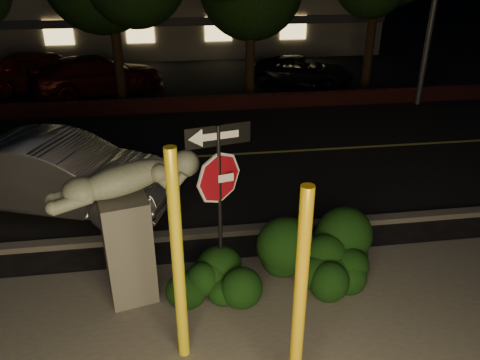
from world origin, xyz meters
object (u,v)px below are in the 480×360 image
(parked_car_red, at_px, (44,71))
(parked_car_dark, at_px, (302,71))
(parked_car_darkred, at_px, (98,75))
(yellow_pole_right, at_px, (299,304))
(sculpture, at_px, (127,216))
(silver_sedan, at_px, (60,174))
(signpost, at_px, (219,179))
(yellow_pole_left, at_px, (178,262))

(parked_car_red, xyz_separation_m, parked_car_dark, (10.67, -0.45, -0.24))
(parked_car_darkred, xyz_separation_m, parked_car_dark, (8.48, 0.20, -0.16))
(yellow_pole_right, xyz_separation_m, sculpture, (-2.12, 2.36, -0.01))
(silver_sedan, bearing_deg, signpost, -117.98)
(yellow_pole_left, relative_size, parked_car_red, 0.65)
(yellow_pole_left, xyz_separation_m, parked_car_dark, (5.59, 14.44, -1.00))
(signpost, height_order, sculpture, signpost)
(parked_car_darkred, relative_size, parked_car_dark, 1.22)
(parked_car_red, xyz_separation_m, parked_car_darkred, (2.19, -0.66, -0.08))
(silver_sedan, relative_size, parked_car_darkred, 0.94)
(sculpture, xyz_separation_m, silver_sedan, (-1.76, 3.33, -0.71))
(yellow_pole_left, bearing_deg, yellow_pole_right, -34.54)
(parked_car_darkred, bearing_deg, yellow_pole_right, 170.66)
(yellow_pole_left, height_order, sculpture, yellow_pole_left)
(yellow_pole_left, distance_m, silver_sedan, 5.43)
(sculpture, xyz_separation_m, parked_car_red, (-4.33, 13.48, -0.69))
(parked_car_red, height_order, parked_car_dark, parked_car_red)
(signpost, height_order, parked_car_darkred, signpost)
(yellow_pole_right, relative_size, parked_car_darkred, 0.58)
(silver_sedan, bearing_deg, yellow_pole_left, -133.22)
(parked_car_red, bearing_deg, silver_sedan, -157.76)
(yellow_pole_right, height_order, silver_sedan, yellow_pole_right)
(parked_car_darkred, distance_m, parked_car_dark, 8.48)
(silver_sedan, bearing_deg, parked_car_darkred, 21.13)
(yellow_pole_right, xyz_separation_m, parked_car_darkred, (-4.26, 15.18, -0.77))
(parked_car_red, bearing_deg, sculpture, -154.14)
(sculpture, height_order, parked_car_red, sculpture)
(signpost, height_order, silver_sedan, signpost)
(signpost, bearing_deg, yellow_pole_right, -86.23)
(signpost, distance_m, parked_car_darkred, 13.45)
(yellow_pole_right, distance_m, parked_car_dark, 15.98)
(yellow_pole_right, distance_m, sculpture, 3.17)
(sculpture, bearing_deg, parked_car_dark, 50.95)
(silver_sedan, relative_size, parked_car_red, 1.01)
(parked_car_red, bearing_deg, yellow_pole_left, -153.11)
(signpost, xyz_separation_m, parked_car_darkred, (-3.57, 12.90, -1.34))
(yellow_pole_left, xyz_separation_m, silver_sedan, (-2.52, 4.75, -0.78))
(silver_sedan, distance_m, parked_car_dark, 12.63)
(parked_car_dark, bearing_deg, yellow_pole_left, -176.28)
(signpost, distance_m, parked_car_red, 14.79)
(silver_sedan, xyz_separation_m, parked_car_darkred, (-0.37, 9.48, -0.05))
(parked_car_red, relative_size, parked_car_dark, 1.14)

